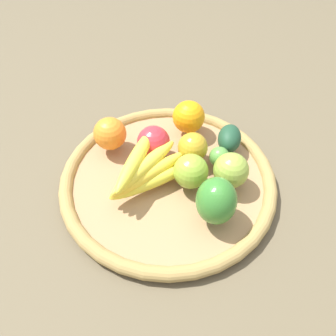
% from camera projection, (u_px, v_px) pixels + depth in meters
% --- Properties ---
extents(ground_plane, '(2.40, 2.40, 0.00)m').
position_uv_depth(ground_plane, '(168.00, 184.00, 0.76)').
color(ground_plane, brown).
rests_on(ground_plane, ground).
extents(basket, '(0.47, 0.47, 0.03)m').
position_uv_depth(basket, '(168.00, 179.00, 0.75)').
color(basket, '#A07A52').
rests_on(basket, ground_plane).
extents(apple_2, '(0.10, 0.10, 0.07)m').
position_uv_depth(apple_2, '(154.00, 142.00, 0.75)').
color(apple_2, red).
rests_on(apple_2, basket).
extents(banana_bunch, '(0.18, 0.19, 0.07)m').
position_uv_depth(banana_bunch, '(145.00, 170.00, 0.70)').
color(banana_bunch, yellow).
rests_on(banana_bunch, basket).
extents(lime_0, '(0.06, 0.06, 0.04)m').
position_uv_depth(lime_0, '(219.00, 157.00, 0.74)').
color(lime_0, '#54913D').
rests_on(lime_0, basket).
extents(apple_3, '(0.08, 0.08, 0.07)m').
position_uv_depth(apple_3, '(191.00, 171.00, 0.70)').
color(apple_3, '#88A932').
rests_on(apple_3, basket).
extents(apple_1, '(0.08, 0.08, 0.07)m').
position_uv_depth(apple_1, '(193.00, 147.00, 0.75)').
color(apple_1, '#B99022').
rests_on(apple_1, basket).
extents(avocado, '(0.07, 0.09, 0.05)m').
position_uv_depth(avocado, '(229.00, 138.00, 0.78)').
color(avocado, '#1C442B').
rests_on(avocado, basket).
extents(bell_pepper, '(0.08, 0.09, 0.10)m').
position_uv_depth(bell_pepper, '(216.00, 201.00, 0.63)').
color(bell_pepper, '#35792B').
rests_on(bell_pepper, basket).
extents(apple_0, '(0.09, 0.09, 0.07)m').
position_uv_depth(apple_0, '(231.00, 170.00, 0.70)').
color(apple_0, '#8FA93D').
rests_on(apple_0, basket).
extents(orange_0, '(0.08, 0.08, 0.08)m').
position_uv_depth(orange_0, '(189.00, 117.00, 0.81)').
color(orange_0, orange).
rests_on(orange_0, basket).
extents(orange_1, '(0.08, 0.08, 0.07)m').
position_uv_depth(orange_1, '(110.00, 134.00, 0.77)').
color(orange_1, orange).
rests_on(orange_1, basket).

